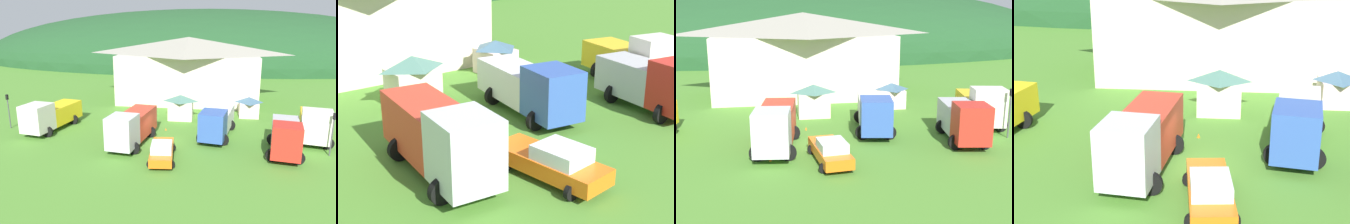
% 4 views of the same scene
% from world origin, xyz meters
% --- Properties ---
extents(ground_plane, '(200.00, 200.00, 0.00)m').
position_xyz_m(ground_plane, '(0.00, 0.00, 0.00)').
color(ground_plane, '#4C842D').
extents(forested_hill_backdrop, '(135.53, 60.00, 29.69)m').
position_xyz_m(forested_hill_backdrop, '(0.00, 68.80, 0.00)').
color(forested_hill_backdrop, '#1E4723').
rests_on(forested_hill_backdrop, ground).
extents(depot_building, '(20.94, 10.97, 9.24)m').
position_xyz_m(depot_building, '(0.78, 18.30, 4.76)').
color(depot_building, beige).
rests_on(depot_building, ground).
extents(play_shed_cream, '(3.08, 2.26, 3.00)m').
position_xyz_m(play_shed_cream, '(0.85, 8.21, 1.55)').
color(play_shed_cream, beige).
rests_on(play_shed_cream, ground).
extents(play_shed_pink, '(2.50, 2.75, 2.45)m').
position_xyz_m(play_shed_pink, '(8.97, 10.78, 1.26)').
color(play_shed_pink, beige).
rests_on(play_shed_pink, ground).
extents(tow_truck_silver, '(3.68, 7.89, 3.42)m').
position_xyz_m(tow_truck_silver, '(-2.74, -0.85, 1.84)').
color(tow_truck_silver, silver).
rests_on(tow_truck_silver, ground).
extents(box_truck_blue, '(3.90, 8.31, 3.20)m').
position_xyz_m(box_truck_blue, '(5.18, 2.52, 1.68)').
color(box_truck_blue, '#3356AD').
rests_on(box_truck_blue, ground).
extents(crane_truck_red, '(3.74, 7.06, 3.31)m').
position_xyz_m(crane_truck_red, '(11.16, -1.25, 1.74)').
color(crane_truck_red, red).
rests_on(crane_truck_red, ground).
extents(heavy_rig_striped, '(4.21, 7.46, 3.61)m').
position_xyz_m(heavy_rig_striped, '(14.62, 2.92, 1.73)').
color(heavy_rig_striped, silver).
rests_on(heavy_rig_striped, ground).
extents(service_pickup_orange, '(2.66, 5.50, 1.66)m').
position_xyz_m(service_pickup_orange, '(0.70, -4.07, 0.83)').
color(service_pickup_orange, orange).
rests_on(service_pickup_orange, ground).
extents(traffic_light_east, '(0.20, 0.32, 3.87)m').
position_xyz_m(traffic_light_east, '(15.04, -0.94, 2.39)').
color(traffic_light_east, '#4C4C51').
rests_on(traffic_light_east, ground).
extents(traffic_cone_near_pickup, '(0.36, 0.36, 0.54)m').
position_xyz_m(traffic_cone_near_pickup, '(-3.17, -3.12, 0.00)').
color(traffic_cone_near_pickup, orange).
rests_on(traffic_cone_near_pickup, ground).
extents(traffic_cone_mid_row, '(0.36, 0.36, 0.51)m').
position_xyz_m(traffic_cone_mid_row, '(-0.24, 3.81, 0.00)').
color(traffic_cone_mid_row, orange).
rests_on(traffic_cone_mid_row, ground).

